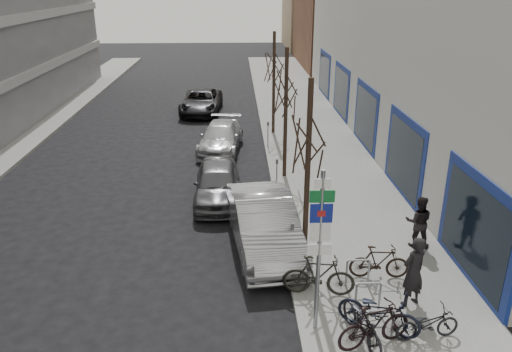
{
  "coord_description": "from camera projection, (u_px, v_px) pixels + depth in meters",
  "views": [
    {
      "loc": [
        0.58,
        -9.75,
        7.93
      ],
      "look_at": [
        1.2,
        5.29,
        2.0
      ],
      "focal_mm": 35.0,
      "sensor_mm": 36.0,
      "label": 1
    }
  ],
  "objects": [
    {
      "name": "meter_back",
      "position": [
        268.0,
        132.0,
        24.71
      ],
      "size": [
        0.1,
        0.08,
        1.27
      ],
      "color": "gray",
      "rests_on": "sidewalk_east"
    },
    {
      "name": "tree_near",
      "position": [
        309.0,
        128.0,
        13.79
      ],
      "size": [
        1.8,
        1.8,
        5.5
      ],
      "color": "black",
      "rests_on": "ground"
    },
    {
      "name": "pedestrian_far",
      "position": [
        419.0,
        221.0,
        15.36
      ],
      "size": [
        0.71,
        0.57,
        1.7
      ],
      "primitive_type": "imported",
      "rotation": [
        0.0,
        0.0,
        2.88
      ],
      "color": "black",
      "rests_on": "sidewalk_east"
    },
    {
      "name": "parked_car_back",
      "position": [
        221.0,
        137.0,
        24.63
      ],
      "size": [
        2.44,
        4.86,
        1.35
      ],
      "primitive_type": "imported",
      "rotation": [
        0.0,
        0.0,
        -0.12
      ],
      "color": "#A4A4A9",
      "rests_on": "ground"
    },
    {
      "name": "brick_building_far",
      "position": [
        363.0,
        24.0,
        48.16
      ],
      "size": [
        12.0,
        14.0,
        8.0
      ],
      "primitive_type": "cube",
      "color": "brown",
      "rests_on": "ground"
    },
    {
      "name": "bike_mid_curb",
      "position": [
        379.0,
        308.0,
        11.68
      ],
      "size": [
        2.02,
        1.48,
        1.21
      ],
      "primitive_type": "imported",
      "rotation": [
        0.0,
        0.0,
        1.07
      ],
      "color": "black",
      "rests_on": "sidewalk_east"
    },
    {
      "name": "bike_rack",
      "position": [
        368.0,
        293.0,
        12.41
      ],
      "size": [
        0.66,
        2.26,
        0.83
      ],
      "color": "gray",
      "rests_on": "sidewalk_east"
    },
    {
      "name": "meter_front",
      "position": [
        292.0,
        239.0,
        14.48
      ],
      "size": [
        0.1,
        0.08,
        1.27
      ],
      "color": "gray",
      "rests_on": "sidewalk_east"
    },
    {
      "name": "tree_mid",
      "position": [
        286.0,
        83.0,
        19.84
      ],
      "size": [
        1.8,
        1.8,
        5.5
      ],
      "color": "black",
      "rests_on": "ground"
    },
    {
      "name": "highway_sign_pole",
      "position": [
        320.0,
        243.0,
        11.12
      ],
      "size": [
        0.55,
        0.1,
        4.2
      ],
      "color": "gray",
      "rests_on": "ground"
    },
    {
      "name": "bike_far_inner",
      "position": [
        379.0,
        262.0,
        13.8
      ],
      "size": [
        1.71,
        0.64,
        1.02
      ],
      "primitive_type": "imported",
      "rotation": [
        0.0,
        0.0,
        1.49
      ],
      "color": "black",
      "rests_on": "sidewalk_east"
    },
    {
      "name": "tan_building_far",
      "position": [
        338.0,
        10.0,
        61.95
      ],
      "size": [
        13.0,
        12.0,
        9.0
      ],
      "primitive_type": "cube",
      "color": "#937A5B",
      "rests_on": "ground"
    },
    {
      "name": "sidewalk_east",
      "position": [
        328.0,
        176.0,
        21.39
      ],
      "size": [
        5.0,
        70.0,
        0.15
      ],
      "primitive_type": "cube",
      "color": "slate",
      "rests_on": "ground"
    },
    {
      "name": "ground",
      "position": [
        215.0,
        335.0,
        11.94
      ],
      "size": [
        120.0,
        120.0,
        0.0
      ],
      "primitive_type": "plane",
      "color": "black",
      "rests_on": "ground"
    },
    {
      "name": "lane_car",
      "position": [
        201.0,
        102.0,
        31.71
      ],
      "size": [
        2.67,
        5.31,
        1.44
      ],
      "primitive_type": "imported",
      "rotation": [
        0.0,
        0.0,
        -0.05
      ],
      "color": "black",
      "rests_on": "ground"
    },
    {
      "name": "parked_car_mid",
      "position": [
        217.0,
        183.0,
        18.95
      ],
      "size": [
        1.76,
        4.31,
        1.46
      ],
      "primitive_type": "imported",
      "rotation": [
        0.0,
        0.0,
        0.01
      ],
      "color": "#4D4D52",
      "rests_on": "ground"
    },
    {
      "name": "bike_near_right",
      "position": [
        374.0,
        325.0,
        11.19
      ],
      "size": [
        1.95,
        1.11,
        1.13
      ],
      "primitive_type": "imported",
      "rotation": [
        0.0,
        0.0,
        1.88
      ],
      "color": "black",
      "rests_on": "sidewalk_east"
    },
    {
      "name": "tree_far",
      "position": [
        274.0,
        59.0,
        25.88
      ],
      "size": [
        1.8,
        1.8,
        5.5
      ],
      "color": "black",
      "rests_on": "ground"
    },
    {
      "name": "pedestrian_near",
      "position": [
        413.0,
        272.0,
        12.51
      ],
      "size": [
        0.83,
        0.72,
        1.92
      ],
      "primitive_type": "imported",
      "rotation": [
        0.0,
        0.0,
        3.6
      ],
      "color": "black",
      "rests_on": "sidewalk_east"
    },
    {
      "name": "meter_mid",
      "position": [
        277.0,
        171.0,
        19.59
      ],
      "size": [
        0.1,
        0.08,
        1.27
      ],
      "color": "gray",
      "rests_on": "sidewalk_east"
    },
    {
      "name": "bike_far_curb",
      "position": [
        428.0,
        321.0,
        11.45
      ],
      "size": [
        1.6,
        0.68,
        0.94
      ],
      "primitive_type": "imported",
      "rotation": [
        0.0,
        0.0,
        1.71
      ],
      "color": "black",
      "rests_on": "sidewalk_east"
    },
    {
      "name": "parked_car_front",
      "position": [
        264.0,
        224.0,
        15.52
      ],
      "size": [
        2.44,
        5.39,
        1.71
      ],
      "primitive_type": "imported",
      "rotation": [
        0.0,
        0.0,
        0.12
      ],
      "color": "#AEAEB3",
      "rests_on": "ground"
    },
    {
      "name": "bike_near_left",
      "position": [
        363.0,
        319.0,
        11.37
      ],
      "size": [
        1.0,
        1.93,
        1.13
      ],
      "primitive_type": "imported",
      "rotation": [
        0.0,
        0.0,
        0.25
      ],
      "color": "black",
      "rests_on": "sidewalk_east"
    },
    {
      "name": "bike_mid_inner",
      "position": [
        319.0,
        275.0,
        13.04
      ],
      "size": [
        1.98,
        0.87,
        1.16
      ],
      "primitive_type": "imported",
      "rotation": [
        0.0,
        0.0,
        1.41
      ],
      "color": "black",
      "rests_on": "sidewalk_east"
    }
  ]
}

